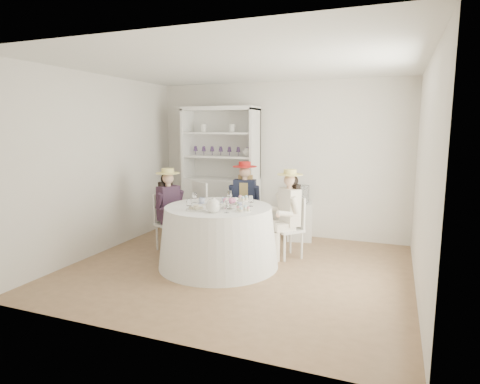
% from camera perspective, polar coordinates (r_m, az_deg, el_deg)
% --- Properties ---
extents(ground, '(4.50, 4.50, 0.00)m').
position_cam_1_polar(ground, '(5.60, -0.38, -10.83)').
color(ground, brown).
rests_on(ground, ground).
extents(ceiling, '(4.50, 4.50, 0.00)m').
position_cam_1_polar(ceiling, '(5.32, -0.41, 17.67)').
color(ceiling, white).
rests_on(ceiling, wall_back).
extents(wall_back, '(4.50, 0.00, 4.50)m').
position_cam_1_polar(wall_back, '(7.18, 5.50, 4.62)').
color(wall_back, silver).
rests_on(wall_back, ground).
extents(wall_front, '(4.50, 0.00, 4.50)m').
position_cam_1_polar(wall_front, '(3.52, -12.43, -0.25)').
color(wall_front, silver).
rests_on(wall_front, ground).
extents(wall_left, '(0.00, 4.50, 4.50)m').
position_cam_1_polar(wall_left, '(6.46, -19.33, 3.64)').
color(wall_left, silver).
rests_on(wall_left, ground).
extents(wall_right, '(0.00, 4.50, 4.50)m').
position_cam_1_polar(wall_right, '(4.93, 24.72, 1.77)').
color(wall_right, silver).
rests_on(wall_right, ground).
extents(tea_table, '(1.67, 1.67, 0.84)m').
position_cam_1_polar(tea_table, '(5.61, -3.08, -6.28)').
color(tea_table, white).
rests_on(tea_table, ground).
extents(hutch, '(1.48, 0.86, 2.27)m').
position_cam_1_polar(hutch, '(7.28, -2.64, 0.42)').
color(hutch, silver).
rests_on(hutch, ground).
extents(side_table, '(0.49, 0.49, 0.64)m').
position_cam_1_polar(side_table, '(6.98, 8.49, -4.11)').
color(side_table, silver).
rests_on(side_table, ground).
extents(hatbox, '(0.37, 0.37, 0.30)m').
position_cam_1_polar(hatbox, '(6.89, 8.59, -0.30)').
color(hatbox, black).
rests_on(hatbox, side_table).
extents(guest_left, '(0.54, 0.49, 1.29)m').
position_cam_1_polar(guest_left, '(6.31, -10.00, -1.79)').
color(guest_left, silver).
rests_on(guest_left, ground).
extents(guest_mid, '(0.51, 0.54, 1.37)m').
position_cam_1_polar(guest_mid, '(6.50, 0.64, -0.91)').
color(guest_mid, silver).
rests_on(guest_mid, ground).
extents(guest_right, '(0.55, 0.56, 1.32)m').
position_cam_1_polar(guest_right, '(5.90, 6.85, -2.34)').
color(guest_right, silver).
rests_on(guest_right, ground).
extents(spare_chair, '(0.58, 0.58, 1.04)m').
position_cam_1_polar(spare_chair, '(6.69, -4.90, -2.57)').
color(spare_chair, silver).
rests_on(spare_chair, ground).
extents(teacup_a, '(0.09, 0.09, 0.07)m').
position_cam_1_polar(teacup_a, '(5.72, -5.43, -1.29)').
color(teacup_a, white).
rests_on(teacup_a, tea_table).
extents(teacup_b, '(0.08, 0.08, 0.07)m').
position_cam_1_polar(teacup_b, '(5.77, -2.29, -1.19)').
color(teacup_b, white).
rests_on(teacup_b, tea_table).
extents(teacup_c, '(0.11, 0.11, 0.07)m').
position_cam_1_polar(teacup_c, '(5.58, -0.11, -1.54)').
color(teacup_c, white).
rests_on(teacup_c, tea_table).
extents(flower_bowl, '(0.24, 0.24, 0.05)m').
position_cam_1_polar(flower_bowl, '(5.36, -1.47, -2.09)').
color(flower_bowl, white).
rests_on(flower_bowl, tea_table).
extents(flower_arrangement, '(0.18, 0.19, 0.07)m').
position_cam_1_polar(flower_arrangement, '(5.39, -1.48, -1.33)').
color(flower_arrangement, pink).
rests_on(flower_arrangement, tea_table).
extents(table_teapot, '(0.27, 0.19, 0.20)m').
position_cam_1_polar(table_teapot, '(5.11, -3.79, -1.98)').
color(table_teapot, white).
rests_on(table_teapot, tea_table).
extents(sandwich_plate, '(0.27, 0.27, 0.06)m').
position_cam_1_polar(sandwich_plate, '(5.29, -6.25, -2.39)').
color(sandwich_plate, white).
rests_on(sandwich_plate, tea_table).
extents(cupcake_stand, '(0.21, 0.21, 0.20)m').
position_cam_1_polar(cupcake_stand, '(5.17, 0.44, -1.96)').
color(cupcake_stand, white).
rests_on(cupcake_stand, tea_table).
extents(stemware_set, '(0.93, 0.90, 0.15)m').
position_cam_1_polar(stemware_set, '(5.50, -3.12, -1.27)').
color(stemware_set, white).
rests_on(stemware_set, tea_table).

